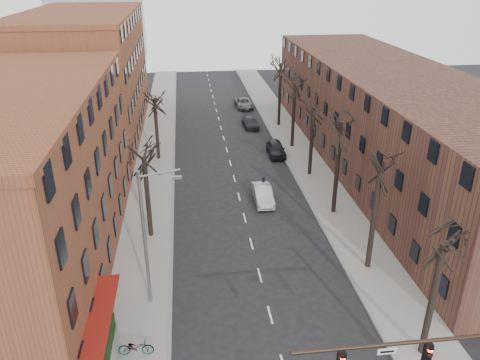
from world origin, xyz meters
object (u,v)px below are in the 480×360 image
object	(u,v)px
silver_sedan	(263,194)
bicycle	(136,347)
parked_car_mid	(250,123)
parked_car_near	(276,149)

from	to	relation	value
silver_sedan	bicycle	world-z (taller)	silver_sedan
parked_car_mid	bicycle	bearing A→B (deg)	-110.05
silver_sedan	bicycle	distance (m)	19.67
parked_car_near	bicycle	distance (m)	30.96
parked_car_near	parked_car_mid	world-z (taller)	parked_car_near
silver_sedan	bicycle	xyz separation A→B (m)	(-9.70, -17.10, -0.07)
parked_car_near	bicycle	world-z (taller)	parked_car_near
silver_sedan	parked_car_mid	size ratio (longest dim) A/B	1.00
parked_car_near	bicycle	bearing A→B (deg)	-113.77
parked_car_mid	bicycle	world-z (taller)	parked_car_mid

